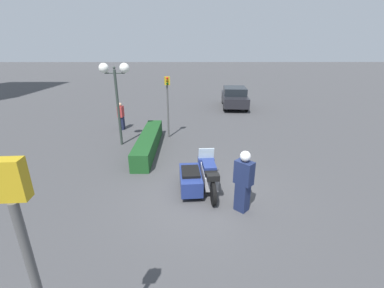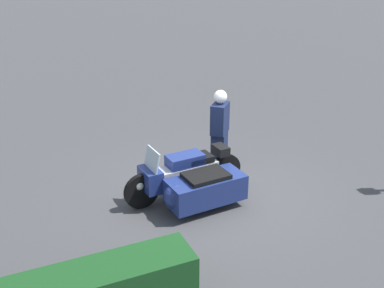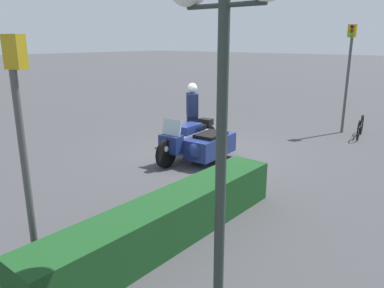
% 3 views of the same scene
% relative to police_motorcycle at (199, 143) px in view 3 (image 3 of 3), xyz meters
% --- Properties ---
extents(ground_plane, '(160.00, 160.00, 0.00)m').
position_rel_police_motorcycle_xyz_m(ground_plane, '(-0.61, -0.19, -0.48)').
color(ground_plane, '#424244').
extents(police_motorcycle, '(2.61, 1.26, 1.18)m').
position_rel_police_motorcycle_xyz_m(police_motorcycle, '(0.00, 0.00, 0.00)').
color(police_motorcycle, black).
rests_on(police_motorcycle, ground).
extents(officer_rider, '(0.57, 0.57, 1.85)m').
position_rel_police_motorcycle_xyz_m(officer_rider, '(-1.22, -1.22, 0.50)').
color(officer_rider, '#192347').
rests_on(officer_rider, ground).
extents(hedge_bush_curbside, '(4.88, 0.73, 0.74)m').
position_rel_police_motorcycle_xyz_m(hedge_bush_curbside, '(3.49, 2.19, -0.11)').
color(hedge_bush_curbside, '#19471E').
rests_on(hedge_bush_curbside, ground).
extents(twin_lamp_post, '(0.44, 1.35, 3.82)m').
position_rel_police_motorcycle_xyz_m(twin_lamp_post, '(4.20, 3.63, 2.70)').
color(twin_lamp_post, '#2D3833').
rests_on(twin_lamp_post, ground).
extents(traffic_light_near, '(0.22, 0.28, 3.13)m').
position_rel_police_motorcycle_xyz_m(traffic_light_near, '(5.25, 1.40, 1.60)').
color(traffic_light_near, '#4C4C4C').
rests_on(traffic_light_near, ground).
extents(traffic_light_far, '(0.23, 0.27, 3.55)m').
position_rel_police_motorcycle_xyz_m(traffic_light_far, '(-5.57, 1.86, 1.84)').
color(traffic_light_far, '#4C4C4C').
rests_on(traffic_light_far, ground).
extents(bicycle_parked, '(1.62, 0.32, 0.71)m').
position_rel_police_motorcycle_xyz_m(bicycle_parked, '(-5.32, 2.52, -0.16)').
color(bicycle_parked, black).
rests_on(bicycle_parked, ground).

